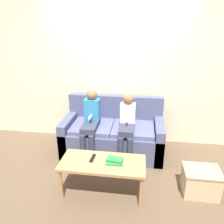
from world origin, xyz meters
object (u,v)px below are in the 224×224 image
Objects in this scene: person_right at (127,123)px; tv_remote at (93,158)px; couch at (113,135)px; person_left at (91,121)px; coffee_table at (103,165)px; storage_box at (201,182)px.

tv_remote is (-0.38, -0.79, -0.16)m from person_right.
person_left is (-0.34, -0.20, 0.33)m from couch.
coffee_table is 0.90m from person_right.
coffee_table is 0.99× the size of person_right.
person_left is at bearing 112.45° from coffee_table.
storage_box is at bearing -34.31° from person_right.
couch is 1.53× the size of person_right.
person_right is 6.33× the size of tv_remote.
coffee_table reaches higher than storage_box.
person_right reaches higher than tv_remote.
tv_remote reaches higher than storage_box.
person_left is at bearing -149.33° from couch.
couch is 1.49× the size of person_left.
couch is 1.05m from coffee_table.
tv_remote is at bearing 161.32° from coffee_table.
coffee_table is 2.35× the size of storage_box.
person_right is at bearing 145.69° from storage_box.
coffee_table is 0.94m from person_left.
person_left reaches higher than tv_remote.
person_left is 6.53× the size of tv_remote.
person_left reaches higher than storage_box.
tv_remote is (-0.14, 0.05, 0.06)m from coffee_table.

